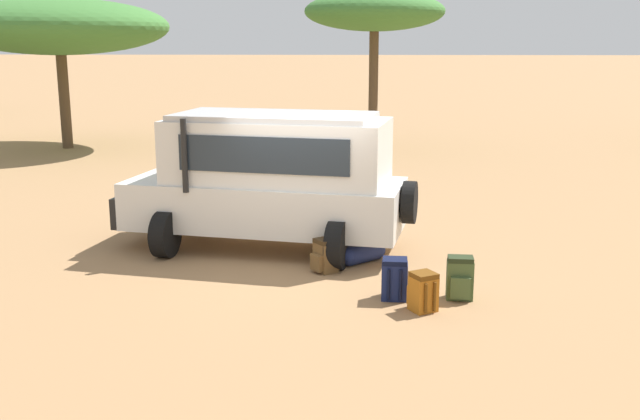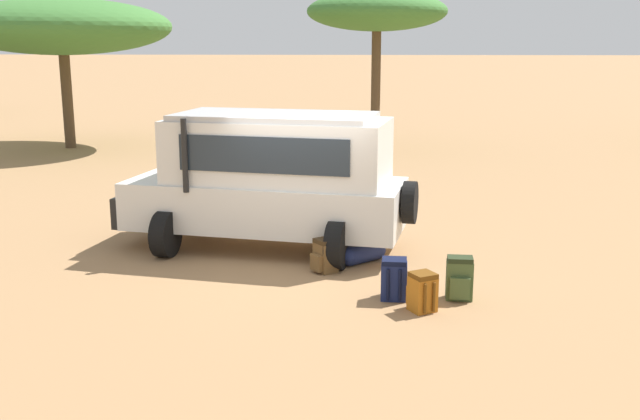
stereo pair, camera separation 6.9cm
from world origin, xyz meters
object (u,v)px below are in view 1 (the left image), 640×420
backpack_beside_front_wheel (460,279)px  backpack_cluster_center (325,256)px  duffel_bag_low_black_case (363,252)px  acacia_tree_centre_back (374,12)px  safari_vehicle (271,178)px  backpack_near_rear_wheel (423,292)px  acacia_tree_left_mid (59,27)px  backpack_outermost (395,279)px

backpack_beside_front_wheel → backpack_cluster_center: 2.35m
duffel_bag_low_black_case → acacia_tree_centre_back: bearing=88.4°
safari_vehicle → backpack_near_rear_wheel: (2.48, -3.08, -1.02)m
backpack_beside_front_wheel → acacia_tree_left_mid: 19.22m
backpack_outermost → acacia_tree_left_mid: 18.69m
backpack_near_rear_wheel → acacia_tree_centre_back: 16.29m
acacia_tree_left_mid → acacia_tree_centre_back: bearing=1.9°
acacia_tree_left_mid → acacia_tree_centre_back: (10.57, 0.35, 0.47)m
acacia_tree_left_mid → acacia_tree_centre_back: size_ratio=1.40×
backpack_beside_front_wheel → safari_vehicle: bearing=139.7°
backpack_outermost → duffel_bag_low_black_case: (-0.46, 1.79, -0.12)m
acacia_tree_left_mid → acacia_tree_centre_back: 10.59m
safari_vehicle → backpack_beside_front_wheel: size_ratio=8.56×
backpack_beside_front_wheel → acacia_tree_centre_back: acacia_tree_centre_back is taller
backpack_near_rear_wheel → safari_vehicle: bearing=128.8°
backpack_cluster_center → duffel_bag_low_black_case: 0.83m
acacia_tree_centre_back → backpack_outermost: bearing=-89.7°
backpack_cluster_center → backpack_near_rear_wheel: 2.23m
backpack_cluster_center → acacia_tree_centre_back: (0.99, 14.01, 4.28)m
backpack_beside_front_wheel → backpack_cluster_center: bearing=149.1°
safari_vehicle → backpack_near_rear_wheel: safari_vehicle is taller
safari_vehicle → backpack_outermost: 3.50m
backpack_near_rear_wheel → acacia_tree_left_mid: bearing=125.6°
backpack_outermost → acacia_tree_centre_back: (-0.08, 15.24, 4.25)m
backpack_outermost → acacia_tree_left_mid: bearing=125.6°
duffel_bag_low_black_case → backpack_outermost: bearing=-75.7°
backpack_near_rear_wheel → acacia_tree_left_mid: size_ratio=0.08×
backpack_cluster_center → acacia_tree_left_mid: 17.11m
backpack_near_rear_wheel → duffel_bag_low_black_case: (-0.83, 2.26, -0.10)m
acacia_tree_centre_back → backpack_beside_front_wheel: bearing=-86.2°
backpack_near_rear_wheel → duffel_bag_low_black_case: 2.41m
safari_vehicle → backpack_cluster_center: (1.04, -1.38, -1.03)m
safari_vehicle → acacia_tree_centre_back: acacia_tree_centre_back is taller
backpack_near_rear_wheel → acacia_tree_centre_back: size_ratio=0.11×
backpack_near_rear_wheel → backpack_beside_front_wheel: bearing=40.7°
duffel_bag_low_black_case → acacia_tree_left_mid: (-10.19, 13.10, 3.91)m
duffel_bag_low_black_case → acacia_tree_centre_back: 14.15m
backpack_outermost → duffel_bag_low_black_case: backpack_outermost is taller
safari_vehicle → backpack_near_rear_wheel: size_ratio=9.86×
backpack_near_rear_wheel → duffel_bag_low_black_case: size_ratio=0.70×
backpack_cluster_center → acacia_tree_left_mid: (-9.58, 13.66, 3.81)m
safari_vehicle → backpack_beside_front_wheel: 4.12m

